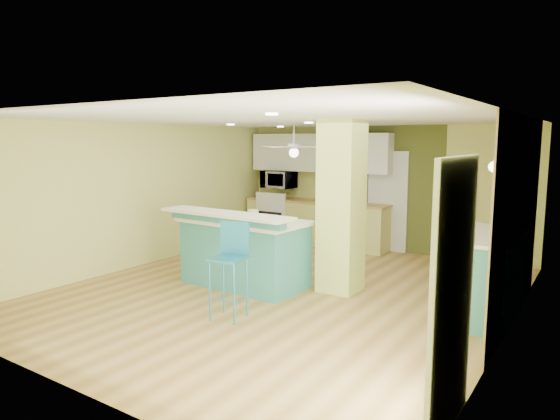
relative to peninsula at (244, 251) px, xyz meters
The scene contains 23 objects.
floor 0.89m from the peninsula, ahead, with size 6.00×7.00×0.01m, color olive.
ceiling 2.08m from the peninsula, ahead, with size 6.00×7.00×0.01m, color white.
wall_back 3.73m from the peninsula, 79.09° to the left, with size 6.00×0.01×2.50m, color #CACD6D.
wall_front 3.55m from the peninsula, 78.54° to the right, with size 6.00×0.01×2.50m, color #CACD6D.
wall_left 2.42m from the peninsula, behind, with size 0.01×7.00×2.50m, color #CACD6D.
wall_right 3.77m from the peninsula, ahead, with size 0.01×7.00×2.50m, color #CACD6D.
wood_panel 3.81m from the peninsula, 10.62° to the left, with size 0.02×3.40×2.50m, color #8E7751.
olive_accent 3.75m from the peninsula, 75.99° to the left, with size 2.20×0.02×2.50m, color #4B5120.
interior_door 3.69m from the peninsula, 75.89° to the left, with size 0.82×0.05×2.00m, color silver.
french_door 4.31m from the peninsula, 31.11° to the right, with size 0.04×1.08×2.10m, color silver.
column 1.63m from the peninsula, 23.72° to the left, with size 0.55×0.55×2.50m, color #C7D563.
kitchen_run 3.35m from the peninsula, 100.46° to the left, with size 3.25×0.63×0.94m.
stove 3.63m from the peninsula, 115.40° to the left, with size 0.76×0.66×1.08m.
upper_cabinets 3.74m from the peninsula, 100.10° to the left, with size 3.20×0.34×0.80m, color white.
microwave 3.73m from the peninsula, 115.33° to the left, with size 0.70×0.48×0.39m, color white.
ceiling_fan 2.62m from the peninsula, 101.03° to the left, with size 1.41×1.41×0.61m.
pendant_lamp 3.70m from the peninsula, 14.10° to the left, with size 0.14×0.14×0.69m.
wall_decor 3.90m from the peninsula, 13.67° to the left, with size 0.03×0.90×0.70m, color brown.
peninsula is the anchor object (origin of this frame).
bar_stool 1.40m from the peninsula, 58.67° to the right, with size 0.46×0.46×1.21m.
side_counter 3.45m from the peninsula, 10.69° to the left, with size 0.70×1.65×1.06m.
fruit_bowl 3.29m from the peninsula, 92.15° to the left, with size 0.32×0.32×0.08m, color #352215.
canister 0.60m from the peninsula, ahead, with size 0.16×0.16×0.16m, color gold.
Camera 1 is at (3.87, -5.97, 2.21)m, focal length 32.00 mm.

